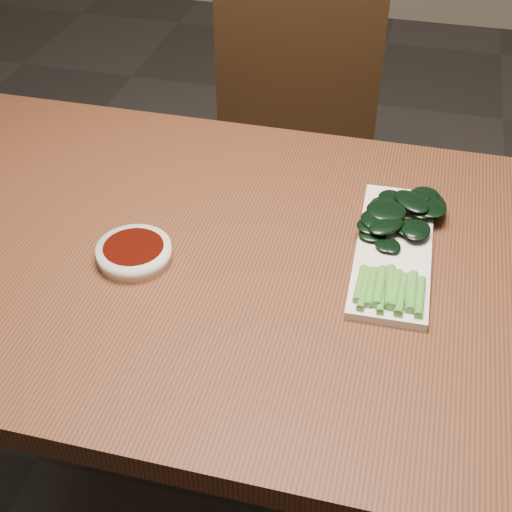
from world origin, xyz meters
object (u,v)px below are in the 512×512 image
sauce_bowl (134,253)px  serving_plate (393,250)px  table (265,290)px  chair_far (293,158)px  gai_lan (401,230)px

sauce_bowl → serving_plate: size_ratio=0.35×
table → chair_far: 0.74m
chair_far → serving_plate: bearing=-74.3°
chair_far → serving_plate: chair_far is taller
sauce_bowl → serving_plate: sauce_bowl is taller
table → serving_plate: (0.20, 0.06, 0.08)m
table → chair_far: size_ratio=1.57×
chair_far → gai_lan: 0.75m
chair_far → sauce_bowl: size_ratio=7.64×
table → serving_plate: serving_plate is taller
table → serving_plate: 0.22m
chair_far → serving_plate: size_ratio=2.66×
chair_far → sauce_bowl: 0.82m
sauce_bowl → chair_far: bearing=82.6°
chair_far → sauce_bowl: (-0.10, -0.77, 0.28)m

